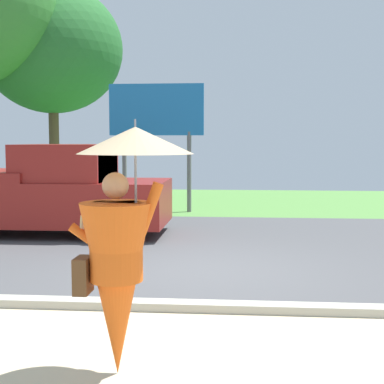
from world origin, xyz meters
name	(u,v)px	position (x,y,z in m)	size (l,w,h in m)	color
ground_plane	(211,240)	(0.00, 2.95, -0.05)	(40.00, 22.00, 0.20)	#4C4C4F
monk_pedestrian	(121,247)	(-0.39, -3.82, 1.08)	(1.05, 0.95, 2.13)	#E55B19
pickup_truck	(45,193)	(-3.50, 3.09, 0.87)	(5.20, 2.28, 1.88)	maroon
roadside_billboard	(156,119)	(-1.71, 7.01, 2.55)	(2.60, 0.12, 3.50)	slate
tree_left_far	(52,49)	(-6.14, 11.58, 5.20)	(5.01, 5.01, 7.50)	brown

